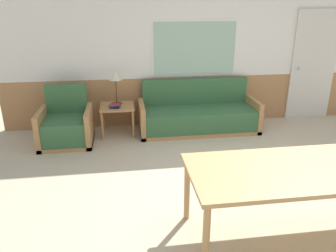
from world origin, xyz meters
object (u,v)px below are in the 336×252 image
side_table (117,110)px  table_lamp (116,78)px  armchair (66,127)px  couch (198,116)px  dining_table (303,173)px

side_table → table_lamp: bearing=90.4°
side_table → table_lamp: 0.53m
armchair → side_table: armchair is taller
couch → dining_table: bearing=-84.0°
table_lamp → dining_table: size_ratio=0.27×
table_lamp → dining_table: 3.49m
armchair → dining_table: armchair is taller
couch → side_table: 1.42m
armchair → table_lamp: bearing=14.3°
table_lamp → side_table: bearing=-89.6°
couch → armchair: bearing=-173.5°
couch → dining_table: (0.31, -2.88, 0.41)m
couch → dining_table: size_ratio=0.97×
side_table → table_lamp: (-0.00, 0.10, 0.52)m
table_lamp → armchair: bearing=-153.9°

